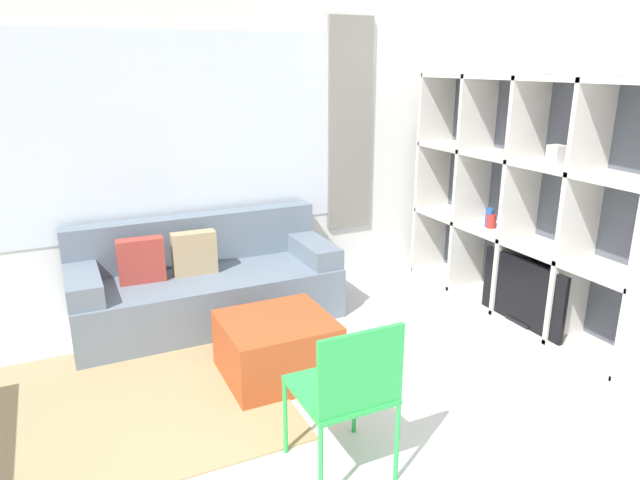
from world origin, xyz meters
TOP-DOWN VIEW (x-y plane):
  - wall_back at (0.00, 2.98)m, footprint 6.56×0.11m
  - wall_right at (2.72, 1.47)m, footprint 0.07×4.15m
  - area_rug at (-0.84, 1.52)m, footprint 2.24×1.63m
  - shelving_unit at (2.51, 1.57)m, footprint 0.41×2.35m
  - couch_main at (0.13, 2.53)m, footprint 2.06×0.82m
  - ottoman at (0.33, 1.45)m, footprint 0.70×0.65m
  - folding_chair at (0.29, 0.38)m, footprint 0.44×0.46m

SIDE VIEW (x-z plane):
  - area_rug at x=-0.84m, z-range 0.00..0.01m
  - ottoman at x=0.33m, z-range 0.00..0.41m
  - couch_main at x=0.13m, z-range -0.11..0.71m
  - folding_chair at x=0.29m, z-range 0.09..0.95m
  - shelving_unit at x=2.51m, z-range -0.03..1.89m
  - wall_right at x=2.72m, z-range 0.00..2.70m
  - wall_back at x=0.00m, z-range 0.01..2.71m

